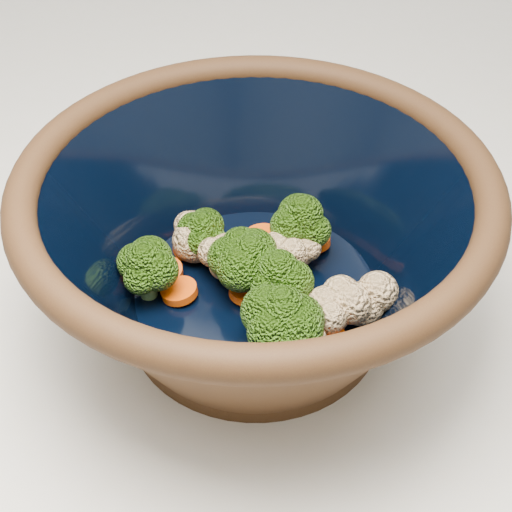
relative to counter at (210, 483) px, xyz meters
name	(u,v)px	position (x,y,z in m)	size (l,w,h in m)	color
counter	(210,483)	(0.00, 0.00, 0.00)	(1.20, 1.20, 0.90)	silver
mixing_bowl	(256,242)	(0.11, -0.08, 0.53)	(0.39, 0.39, 0.14)	black
vegetable_pile	(261,271)	(0.11, -0.08, 0.51)	(0.18, 0.14, 0.06)	#608442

